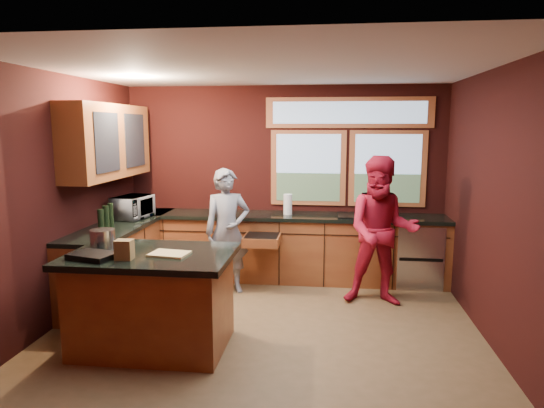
% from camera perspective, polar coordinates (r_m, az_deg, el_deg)
% --- Properties ---
extents(floor, '(4.50, 4.50, 0.00)m').
position_cam_1_polar(floor, '(5.36, -0.79, -14.33)').
color(floor, brown).
rests_on(floor, ground).
extents(room_shell, '(4.52, 4.02, 2.71)m').
position_cam_1_polar(room_shell, '(5.35, -6.74, 5.49)').
color(room_shell, black).
rests_on(room_shell, ground).
extents(back_counter, '(4.50, 0.64, 0.93)m').
position_cam_1_polar(back_counter, '(6.79, 2.79, -5.10)').
color(back_counter, maroon).
rests_on(back_counter, floor).
extents(left_counter, '(0.64, 2.30, 0.93)m').
position_cam_1_polar(left_counter, '(6.50, -17.14, -6.13)').
color(left_counter, maroon).
rests_on(left_counter, floor).
extents(island, '(1.55, 1.05, 0.95)m').
position_cam_1_polar(island, '(4.90, -13.85, -10.88)').
color(island, maroon).
rests_on(island, floor).
extents(person_grey, '(0.69, 0.58, 1.61)m').
position_cam_1_polar(person_grey, '(6.23, -5.29, -3.21)').
color(person_grey, slate).
rests_on(person_grey, floor).
extents(person_red, '(0.91, 0.73, 1.79)m').
position_cam_1_polar(person_red, '(5.91, 12.80, -3.16)').
color(person_red, '#A71328').
rests_on(person_red, floor).
extents(microwave, '(0.45, 0.59, 0.30)m').
position_cam_1_polar(microwave, '(6.65, -16.06, -0.36)').
color(microwave, '#999999').
rests_on(microwave, left_counter).
extents(potted_plant, '(0.34, 0.30, 0.38)m').
position_cam_1_polar(potted_plant, '(6.73, 12.29, 0.26)').
color(potted_plant, '#999999').
rests_on(potted_plant, back_counter).
extents(paper_towel, '(0.12, 0.12, 0.28)m').
position_cam_1_polar(paper_towel, '(6.68, 1.87, -0.03)').
color(paper_towel, white).
rests_on(paper_towel, back_counter).
extents(cutting_board, '(0.38, 0.30, 0.02)m').
position_cam_1_polar(cutting_board, '(4.65, -11.97, -5.75)').
color(cutting_board, tan).
rests_on(cutting_board, island).
extents(stock_pot, '(0.24, 0.24, 0.18)m').
position_cam_1_polar(stock_pot, '(5.09, -19.31, -3.84)').
color(stock_pot, '#A8A7AC').
rests_on(stock_pot, island).
extents(paper_bag, '(0.15, 0.13, 0.18)m').
position_cam_1_polar(paper_bag, '(4.57, -16.99, -5.16)').
color(paper_bag, brown).
rests_on(paper_bag, island).
extents(black_tray, '(0.46, 0.37, 0.05)m').
position_cam_1_polar(black_tray, '(4.72, -20.30, -5.72)').
color(black_tray, black).
rests_on(black_tray, island).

